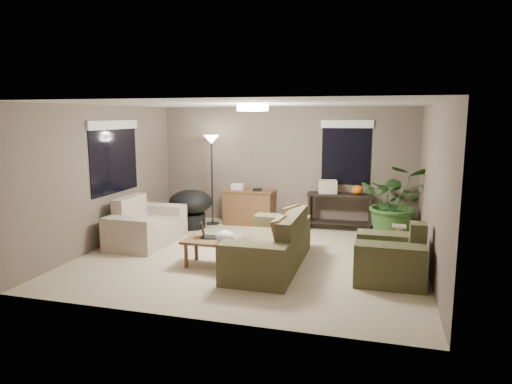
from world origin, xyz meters
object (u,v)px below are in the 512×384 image
(main_sofa, at_px, (272,247))
(houseplant, at_px, (396,210))
(cat_scratching_post, at_px, (398,242))
(floor_lamp, at_px, (212,150))
(loveseat, at_px, (145,227))
(desk, at_px, (249,207))
(papasan_chair, at_px, (191,206))
(armchair, at_px, (391,259))
(coffee_table, at_px, (216,244))
(console_table, at_px, (339,209))

(main_sofa, bearing_deg, houseplant, 48.58)
(main_sofa, relative_size, cat_scratching_post, 4.40)
(main_sofa, distance_m, houseplant, 2.85)
(main_sofa, distance_m, floor_lamp, 3.31)
(loveseat, relative_size, desk, 1.45)
(loveseat, distance_m, papasan_chair, 1.34)
(main_sofa, xyz_separation_m, floor_lamp, (-1.89, 2.38, 1.30))
(armchair, xyz_separation_m, desk, (-2.90, 2.72, 0.08))
(loveseat, relative_size, papasan_chair, 1.35)
(armchair, relative_size, houseplant, 0.70)
(loveseat, height_order, desk, loveseat)
(armchair, bearing_deg, coffee_table, -177.75)
(loveseat, height_order, floor_lamp, floor_lamp)
(console_table, bearing_deg, papasan_chair, -167.54)
(console_table, distance_m, houseplant, 1.20)
(main_sofa, distance_m, console_table, 2.73)
(armchair, height_order, coffee_table, armchair)
(desk, height_order, papasan_chair, papasan_chair)
(armchair, bearing_deg, loveseat, 169.52)
(cat_scratching_post, bearing_deg, console_table, 127.70)
(papasan_chair, distance_m, houseplant, 4.09)
(cat_scratching_post, bearing_deg, floor_lamp, 162.18)
(console_table, height_order, cat_scratching_post, console_table)
(loveseat, xyz_separation_m, papasan_chair, (0.35, 1.29, 0.17))
(loveseat, height_order, cat_scratching_post, loveseat)
(loveseat, xyz_separation_m, coffee_table, (1.72, -0.90, 0.06))
(loveseat, distance_m, houseplant, 4.68)
(armchair, distance_m, console_table, 2.92)
(main_sofa, xyz_separation_m, cat_scratching_post, (1.91, 1.15, -0.08))
(armchair, relative_size, coffee_table, 1.00)
(main_sofa, bearing_deg, desk, 113.71)
(coffee_table, xyz_separation_m, desk, (-0.30, 2.82, 0.02))
(console_table, distance_m, papasan_chair, 3.07)
(loveseat, distance_m, armchair, 4.40)
(main_sofa, bearing_deg, console_table, 73.14)
(desk, xyz_separation_m, console_table, (1.92, 0.03, 0.06))
(coffee_table, bearing_deg, armchair, 2.25)
(cat_scratching_post, bearing_deg, armchair, -96.40)
(papasan_chair, height_order, houseplant, houseplant)
(loveseat, bearing_deg, main_sofa, -14.42)
(main_sofa, bearing_deg, coffee_table, -163.61)
(desk, distance_m, floor_lamp, 1.45)
(main_sofa, xyz_separation_m, papasan_chair, (-2.21, 1.95, 0.17))
(armchair, distance_m, coffee_table, 2.61)
(loveseat, distance_m, desk, 2.39)
(console_table, xyz_separation_m, cat_scratching_post, (1.12, -1.46, -0.22))
(papasan_chair, xyz_separation_m, cat_scratching_post, (4.12, -0.79, -0.25))
(coffee_table, relative_size, console_table, 0.77)
(desk, relative_size, houseplant, 0.76)
(floor_lamp, bearing_deg, loveseat, -111.11)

